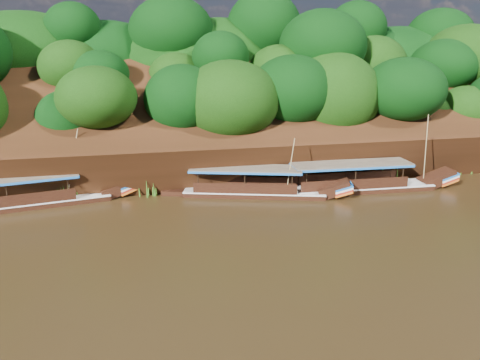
% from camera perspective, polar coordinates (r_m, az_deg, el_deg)
% --- Properties ---
extents(ground, '(160.00, 160.00, 0.00)m').
position_cam_1_polar(ground, '(28.18, 3.23, -7.15)').
color(ground, black).
rests_on(ground, ground).
extents(riverbank, '(120.00, 30.06, 19.40)m').
position_cam_1_polar(riverbank, '(48.99, -3.74, 5.45)').
color(riverbank, black).
rests_on(riverbank, ground).
extents(boat_0, '(14.15, 2.66, 6.49)m').
position_cam_1_polar(boat_0, '(38.15, 15.28, -0.48)').
color(boat_0, black).
rests_on(boat_0, ground).
extents(boat_1, '(12.67, 5.21, 5.09)m').
position_cam_1_polar(boat_1, '(35.59, 2.79, -1.15)').
color(boat_1, black).
rests_on(boat_1, ground).
extents(boat_2, '(14.45, 4.43, 5.75)m').
position_cam_1_polar(boat_2, '(36.48, -23.98, -2.15)').
color(boat_2, black).
rests_on(boat_2, ground).
extents(reeds, '(50.50, 2.34, 1.93)m').
position_cam_1_polar(reeds, '(36.30, -4.66, -0.21)').
color(reeds, '#3B711C').
rests_on(reeds, ground).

